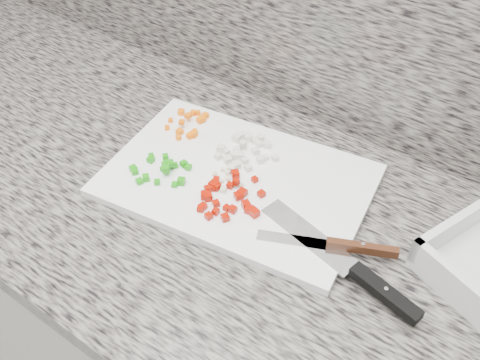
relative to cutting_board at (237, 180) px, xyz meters
The scene contains 10 objects.
cabinet 0.48m from the cutting_board, 56.23° to the right, with size 3.92×0.62×0.86m, color beige.
countertop 0.07m from the cutting_board, 56.23° to the right, with size 3.96×0.64×0.04m, color slate.
cutting_board is the anchor object (origin of this frame).
carrot_pile 0.17m from the cutting_board, 157.40° to the left, with size 0.08×0.10×0.02m.
onion_pile 0.07m from the cutting_board, 115.42° to the left, with size 0.11×0.12×0.02m.
green_pepper_pile 0.13m from the cutting_board, 150.22° to the right, with size 0.11×0.09×0.02m.
red_pepper_pile 0.06m from the cutting_board, 72.47° to the right, with size 0.11×0.13×0.02m.
garlic_pile 0.03m from the cutting_board, 111.94° to the right, with size 0.06×0.05×0.01m.
chef_knife 0.27m from the cutting_board, 14.42° to the right, with size 0.29×0.10×0.02m.
paring_knife 0.23m from the cutting_board, ahead, with size 0.20×0.10×0.02m.
Camera 1 is at (0.36, 0.94, 1.56)m, focal length 40.00 mm.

